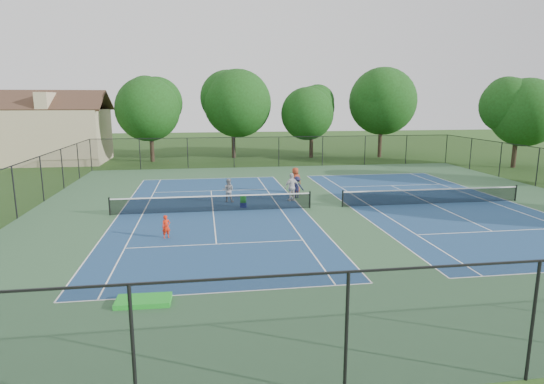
{
  "coord_description": "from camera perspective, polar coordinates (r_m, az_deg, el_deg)",
  "views": [
    {
      "loc": [
        -7.46,
        -26.73,
        6.56
      ],
      "look_at": [
        -3.57,
        -1.0,
        1.3
      ],
      "focal_mm": 30.0,
      "sensor_mm": 36.0,
      "label": 1
    }
  ],
  "objects": [
    {
      "name": "instructor",
      "position": [
        29.83,
        -5.51,
        0.21
      ],
      "size": [
        0.89,
        0.77,
        1.56
      ],
      "primitive_type": "imported",
      "rotation": [
        0.0,
        0.0,
        2.88
      ],
      "color": "gray",
      "rests_on": "ground"
    },
    {
      "name": "clapboard_house",
      "position": [
        54.13,
        -25.45,
        6.65
      ],
      "size": [
        10.8,
        8.1,
        7.65
      ],
      "color": "tan",
      "rests_on": "ground"
    },
    {
      "name": "tree_back_b",
      "position": [
        52.85,
        -4.94,
        11.42
      ],
      "size": [
        7.6,
        7.6,
        10.03
      ],
      "color": "#2D2116",
      "rests_on": "ground"
    },
    {
      "name": "child_player",
      "position": [
        22.59,
        -13.14,
        -4.27
      ],
      "size": [
        0.49,
        0.41,
        1.14
      ],
      "primitive_type": "imported",
      "rotation": [
        0.0,
        0.0,
        0.39
      ],
      "color": "red",
      "rests_on": "ground"
    },
    {
      "name": "bystander_c",
      "position": [
        32.79,
        2.94,
        1.5
      ],
      "size": [
        0.97,
        0.7,
        1.84
      ],
      "primitive_type": "imported",
      "rotation": [
        0.0,
        0.0,
        3.28
      ],
      "color": "#9B351C",
      "rests_on": "ground"
    },
    {
      "name": "tree_back_a",
      "position": [
        51.04,
        -15.09,
        10.45
      ],
      "size": [
        6.8,
        6.8,
        9.15
      ],
      "color": "#2D2116",
      "rests_on": "ground"
    },
    {
      "name": "bystander_b",
      "position": [
        31.09,
        3.15,
        0.61
      ],
      "size": [
        1.09,
        0.86,
        1.48
      ],
      "primitive_type": "imported",
      "rotation": [
        0.0,
        0.0,
        2.77
      ],
      "color": "#1B1C3C",
      "rests_on": "ground"
    },
    {
      "name": "tree_back_d",
      "position": [
        54.71,
        13.64,
        11.39
      ],
      "size": [
        7.8,
        7.8,
        10.37
      ],
      "color": "#2D2116",
      "rests_on": "ground"
    },
    {
      "name": "green_tarp",
      "position": [
        15.92,
        -15.82,
        -13.01
      ],
      "size": [
        1.8,
        0.97,
        0.17
      ],
      "primitive_type": "cube",
      "rotation": [
        0.0,
        0.0,
        -0.03
      ],
      "color": "#19AD18",
      "rests_on": "ground"
    },
    {
      "name": "tree_back_c",
      "position": [
        53.23,
        5.02,
        10.22
      ],
      "size": [
        6.0,
        6.0,
        8.4
      ],
      "color": "#2D2116",
      "rests_on": "ground"
    },
    {
      "name": "tennis_court_right",
      "position": [
        31.08,
        19.36,
        -1.23
      ],
      "size": [
        12.0,
        23.83,
        1.07
      ],
      "color": "navy",
      "rests_on": "ground"
    },
    {
      "name": "tree_side_e",
      "position": [
        50.87,
        28.59,
        9.21
      ],
      "size": [
        6.6,
        6.6,
        8.87
      ],
      "color": "#2D2116",
      "rests_on": "ground"
    },
    {
      "name": "bystander_a",
      "position": [
        30.04,
        2.51,
        0.62
      ],
      "size": [
        1.19,
        0.81,
        1.87
      ],
      "primitive_type": "imported",
      "rotation": [
        0.0,
        0.0,
        3.5
      ],
      "color": "silver",
      "rests_on": "ground"
    },
    {
      "name": "court_pad",
      "position": [
        28.52,
        6.81,
        -1.95
      ],
      "size": [
        36.0,
        36.0,
        0.01
      ],
      "primitive_type": "cube",
      "color": "#31573B",
      "rests_on": "ground"
    },
    {
      "name": "ground",
      "position": [
        28.52,
        6.81,
        -1.95
      ],
      "size": [
        140.0,
        140.0,
        0.0
      ],
      "primitive_type": "plane",
      "color": "#234716",
      "rests_on": "ground"
    },
    {
      "name": "perimeter_fence",
      "position": [
        28.2,
        6.89,
        1.21
      ],
      "size": [
        36.08,
        36.08,
        3.02
      ],
      "color": "black",
      "rests_on": "ground"
    },
    {
      "name": "ball_crate",
      "position": [
        28.41,
        -3.62,
        -1.63
      ],
      "size": [
        0.43,
        0.36,
        0.31
      ],
      "primitive_type": "cube",
      "rotation": [
        0.0,
        0.0,
        -0.2
      ],
      "color": "navy",
      "rests_on": "ground"
    },
    {
      "name": "ball_hopper",
      "position": [
        28.33,
        -3.63,
        -0.89
      ],
      "size": [
        0.39,
        0.34,
        0.44
      ],
      "primitive_type": "cube",
      "rotation": [
        0.0,
        0.0,
        -0.21
      ],
      "color": "green",
      "rests_on": "ball_crate"
    },
    {
      "name": "tennis_court_left",
      "position": [
        27.51,
        -7.4,
        -2.26
      ],
      "size": [
        12.0,
        23.83,
        1.07
      ],
      "color": "navy",
      "rests_on": "ground"
    }
  ]
}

